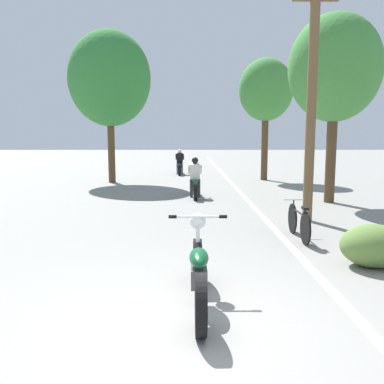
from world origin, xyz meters
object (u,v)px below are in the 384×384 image
(roadside_tree_right_near, at_px, (335,69))
(motorcycle_rider_lead, at_px, (195,182))
(roadside_tree_left, at_px, (110,79))
(motorcycle_rider_far, at_px, (180,165))
(utility_pole, at_px, (312,97))
(roadside_tree_right_far, at_px, (266,91))
(motorcycle_foreground, at_px, (199,270))
(bicycle_parked, at_px, (299,222))

(roadside_tree_right_near, relative_size, motorcycle_rider_lead, 2.88)
(roadside_tree_left, height_order, motorcycle_rider_far, roadside_tree_left)
(roadside_tree_right_near, height_order, roadside_tree_left, roadside_tree_left)
(roadside_tree_left, xyz_separation_m, motorcycle_rider_lead, (3.78, -4.71, -4.15))
(utility_pole, distance_m, roadside_tree_right_far, 9.80)
(motorcycle_rider_lead, bearing_deg, roadside_tree_right_far, 58.50)
(roadside_tree_left, relative_size, motorcycle_rider_lead, 3.35)
(roadside_tree_right_near, relative_size, roadside_tree_left, 0.86)
(utility_pole, distance_m, motorcycle_foreground, 6.44)
(roadside_tree_right_near, xyz_separation_m, motorcycle_rider_far, (-5.03, 9.79, -3.66))
(utility_pole, bearing_deg, roadside_tree_right_near, 61.73)
(motorcycle_rider_far, bearing_deg, motorcycle_foreground, -88.06)
(roadside_tree_right_near, height_order, bicycle_parked, roadside_tree_right_near)
(roadside_tree_right_far, xyz_separation_m, roadside_tree_left, (-7.25, -0.95, 0.41))
(roadside_tree_right_far, height_order, motorcycle_rider_far, roadside_tree_right_far)
(bicycle_parked, bearing_deg, motorcycle_rider_lead, 109.30)
(roadside_tree_right_near, xyz_separation_m, roadside_tree_right_far, (-0.85, 6.82, 0.08))
(utility_pole, xyz_separation_m, motorcycle_rider_far, (-3.48, 12.67, -2.53))
(roadside_tree_left, distance_m, bicycle_parked, 12.83)
(motorcycle_rider_lead, xyz_separation_m, bicycle_parked, (2.05, -5.87, -0.18))
(motorcycle_foreground, height_order, motorcycle_rider_far, motorcycle_rider_far)
(motorcycle_rider_far, bearing_deg, motorcycle_rider_lead, -85.28)
(motorcycle_foreground, bearing_deg, roadside_tree_right_near, 61.09)
(utility_pole, xyz_separation_m, roadside_tree_right_near, (1.55, 2.88, 1.13))
(roadside_tree_left, relative_size, motorcycle_rider_far, 3.17)
(roadside_tree_left, bearing_deg, bicycle_parked, -61.14)
(roadside_tree_right_near, relative_size, roadside_tree_right_far, 1.01)
(motorcycle_foreground, xyz_separation_m, motorcycle_rider_far, (-0.60, 17.80, 0.09))
(utility_pole, xyz_separation_m, motorcycle_foreground, (-2.88, -5.14, -2.62))
(roadside_tree_right_near, height_order, roadside_tree_right_far, roadside_tree_right_near)
(motorcycle_rider_far, xyz_separation_m, bicycle_parked, (2.77, -14.50, -0.17))
(roadside_tree_right_far, xyz_separation_m, bicycle_parked, (-1.42, -11.53, -3.92))
(motorcycle_foreground, height_order, bicycle_parked, motorcycle_foreground)
(roadside_tree_right_near, distance_m, bicycle_parked, 6.48)
(motorcycle_rider_lead, bearing_deg, bicycle_parked, -70.70)
(motorcycle_foreground, distance_m, motorcycle_rider_far, 17.81)
(roadside_tree_left, height_order, motorcycle_foreground, roadside_tree_left)
(roadside_tree_right_far, height_order, bicycle_parked, roadside_tree_right_far)
(motorcycle_rider_lead, height_order, motorcycle_rider_far, motorcycle_rider_far)
(motorcycle_rider_lead, bearing_deg, utility_pole, -55.52)
(roadside_tree_right_near, relative_size, motorcycle_rider_far, 2.73)
(roadside_tree_left, xyz_separation_m, bicycle_parked, (5.83, -10.58, -4.32))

